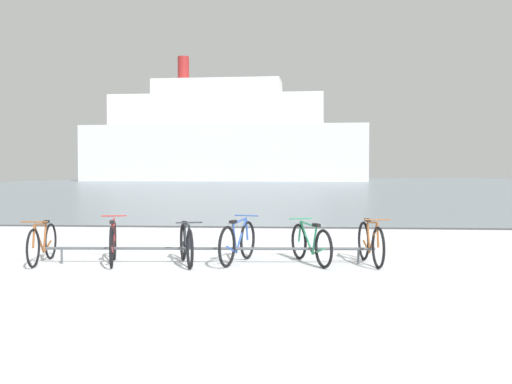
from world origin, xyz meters
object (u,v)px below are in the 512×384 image
object	(u,v)px
bicycle_1	(113,243)
bicycle_2	(186,244)
bicycle_0	(42,243)
ferry_ship	(223,139)
bicycle_4	(311,244)
bicycle_5	(371,243)
bicycle_3	(238,242)

from	to	relation	value
bicycle_1	bicycle_2	size ratio (longest dim) A/B	1.02
bicycle_0	ferry_ship	size ratio (longest dim) A/B	0.04
bicycle_4	ferry_ship	distance (m)	80.17
bicycle_5	ferry_ship	xyz separation A→B (m)	(-13.22, 78.99, 5.95)
bicycle_2	bicycle_3	size ratio (longest dim) A/B	0.95
bicycle_3	bicycle_4	world-z (taller)	bicycle_3
bicycle_1	ferry_ship	bearing A→B (deg)	96.19
bicycle_1	bicycle_5	xyz separation A→B (m)	(4.62, 0.32, -0.00)
bicycle_3	bicycle_5	bearing A→B (deg)	1.28
bicycle_2	ferry_ship	size ratio (longest dim) A/B	0.04
bicycle_5	ferry_ship	size ratio (longest dim) A/B	0.04
bicycle_2	bicycle_5	size ratio (longest dim) A/B	0.96
bicycle_2	ferry_ship	xyz separation A→B (m)	(-9.93, 79.29, 5.97)
bicycle_4	bicycle_5	size ratio (longest dim) A/B	0.97
bicycle_0	bicycle_4	world-z (taller)	bicycle_0
bicycle_2	bicycle_5	distance (m)	3.30
bicycle_1	bicycle_4	distance (m)	3.56
bicycle_4	ferry_ship	size ratio (longest dim) A/B	0.04
bicycle_1	bicycle_5	size ratio (longest dim) A/B	0.97
bicycle_5	ferry_ship	distance (m)	80.31
bicycle_4	bicycle_1	bearing A→B (deg)	-175.22
bicycle_5	ferry_ship	world-z (taller)	ferry_ship
ferry_ship	bicycle_4	bearing A→B (deg)	-81.26
bicycle_0	bicycle_4	xyz separation A→B (m)	(4.85, 0.34, -0.01)
bicycle_1	bicycle_4	world-z (taller)	bicycle_1
bicycle_3	ferry_ship	bearing A→B (deg)	97.80
bicycle_3	bicycle_5	world-z (taller)	bicycle_5
bicycle_2	bicycle_5	bearing A→B (deg)	5.20
bicycle_0	bicycle_5	distance (m)	5.93
bicycle_0	bicycle_2	distance (m)	2.63
bicycle_0	ferry_ship	distance (m)	79.91
bicycle_4	bicycle_5	bearing A→B (deg)	1.18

